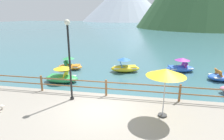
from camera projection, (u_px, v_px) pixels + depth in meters
name	position (u px, v px, depth m)	size (l,w,h in m)	color
ground_plane	(139.00, 35.00, 47.04)	(200.00, 200.00, 0.00)	#3D6B75
promenade_dock	(86.00, 140.00, 7.20)	(28.00, 8.00, 0.40)	gray
dock_railing	(106.00, 86.00, 10.51)	(23.92, 0.12, 0.95)	brown
lamp_post	(69.00, 54.00, 9.48)	(0.28, 0.28, 4.21)	black
beach_umbrella	(166.00, 73.00, 7.93)	(1.70, 1.70, 2.24)	#B2B2B7
pedal_boat_1	(62.00, 76.00, 13.94)	(2.54, 1.49, 1.23)	green
pedal_boat_2	(70.00, 65.00, 17.17)	(2.26, 1.18, 1.20)	orange
pedal_boat_3	(125.00, 67.00, 16.40)	(2.70, 1.74, 1.28)	yellow
pedal_boat_4	(222.00, 77.00, 14.26)	(2.32, 1.71, 0.85)	blue
pedal_boat_5	(180.00, 67.00, 16.49)	(2.76, 1.91, 1.23)	blue
distant_peak	(126.00, 1.00, 145.95)	(68.04, 68.04, 30.20)	#A8B2C1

